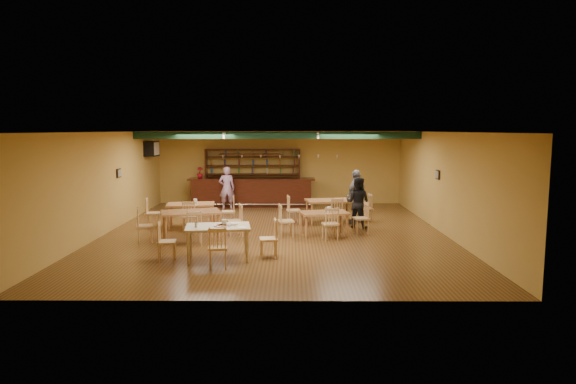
{
  "coord_description": "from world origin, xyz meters",
  "views": [
    {
      "loc": [
        0.49,
        -14.65,
        3.07
      ],
      "look_at": [
        0.39,
        0.6,
        1.15
      ],
      "focal_mm": 31.03,
      "sensor_mm": 36.0,
      "label": 1
    }
  ],
  "objects_px": {
    "dining_table_b": "(330,211)",
    "near_table": "(218,242)",
    "patron_right_a": "(358,203)",
    "dining_table_c": "(191,225)",
    "dining_table_d": "(324,223)",
    "patron_bar": "(227,188)",
    "bar_counter": "(252,192)",
    "dining_table_a": "(191,215)"
  },
  "relations": [
    {
      "from": "dining_table_d",
      "to": "patron_bar",
      "type": "bearing_deg",
      "value": 115.11
    },
    {
      "from": "near_table",
      "to": "dining_table_d",
      "type": "bearing_deg",
      "value": 38.09
    },
    {
      "from": "dining_table_b",
      "to": "patron_bar",
      "type": "xyz_separation_m",
      "value": [
        -3.76,
        2.76,
        0.45
      ]
    },
    {
      "from": "dining_table_c",
      "to": "dining_table_b",
      "type": "bearing_deg",
      "value": 14.37
    },
    {
      "from": "dining_table_b",
      "to": "patron_bar",
      "type": "distance_m",
      "value": 4.69
    },
    {
      "from": "dining_table_d",
      "to": "near_table",
      "type": "relative_size",
      "value": 0.91
    },
    {
      "from": "bar_counter",
      "to": "dining_table_a",
      "type": "distance_m",
      "value": 4.54
    },
    {
      "from": "patron_right_a",
      "to": "bar_counter",
      "type": "bearing_deg",
      "value": -23.46
    },
    {
      "from": "bar_counter",
      "to": "dining_table_b",
      "type": "height_order",
      "value": "bar_counter"
    },
    {
      "from": "bar_counter",
      "to": "dining_table_c",
      "type": "height_order",
      "value": "bar_counter"
    },
    {
      "from": "bar_counter",
      "to": "patron_bar",
      "type": "bearing_deg",
      "value": -137.37
    },
    {
      "from": "dining_table_a",
      "to": "near_table",
      "type": "bearing_deg",
      "value": -77.4
    },
    {
      "from": "dining_table_b",
      "to": "patron_right_a",
      "type": "relative_size",
      "value": 0.97
    },
    {
      "from": "dining_table_a",
      "to": "dining_table_d",
      "type": "height_order",
      "value": "dining_table_a"
    },
    {
      "from": "dining_table_c",
      "to": "near_table",
      "type": "relative_size",
      "value": 1.07
    },
    {
      "from": "dining_table_d",
      "to": "patron_bar",
      "type": "height_order",
      "value": "patron_bar"
    },
    {
      "from": "dining_table_a",
      "to": "dining_table_c",
      "type": "distance_m",
      "value": 1.88
    },
    {
      "from": "dining_table_b",
      "to": "near_table",
      "type": "xyz_separation_m",
      "value": [
        -3.02,
        -4.65,
        0.02
      ]
    },
    {
      "from": "dining_table_b",
      "to": "dining_table_c",
      "type": "bearing_deg",
      "value": -158.72
    },
    {
      "from": "bar_counter",
      "to": "dining_table_b",
      "type": "relative_size",
      "value": 3.27
    },
    {
      "from": "dining_table_d",
      "to": "patron_right_a",
      "type": "distance_m",
      "value": 1.63
    },
    {
      "from": "near_table",
      "to": "dining_table_b",
      "type": "bearing_deg",
      "value": 49.47
    },
    {
      "from": "patron_right_a",
      "to": "dining_table_a",
      "type": "bearing_deg",
      "value": 25.09
    },
    {
      "from": "dining_table_c",
      "to": "patron_right_a",
      "type": "bearing_deg",
      "value": 2.12
    },
    {
      "from": "dining_table_a",
      "to": "near_table",
      "type": "relative_size",
      "value": 0.98
    },
    {
      "from": "patron_bar",
      "to": "patron_right_a",
      "type": "bearing_deg",
      "value": 135.48
    },
    {
      "from": "dining_table_c",
      "to": "near_table",
      "type": "height_order",
      "value": "near_table"
    },
    {
      "from": "dining_table_b",
      "to": "patron_right_a",
      "type": "height_order",
      "value": "patron_right_a"
    },
    {
      "from": "dining_table_a",
      "to": "patron_right_a",
      "type": "bearing_deg",
      "value": -8.94
    },
    {
      "from": "patron_bar",
      "to": "bar_counter",
      "type": "bearing_deg",
      "value": -143.92
    },
    {
      "from": "dining_table_a",
      "to": "patron_bar",
      "type": "xyz_separation_m",
      "value": [
        0.71,
        3.42,
        0.46
      ]
    },
    {
      "from": "dining_table_a",
      "to": "dining_table_b",
      "type": "height_order",
      "value": "dining_table_b"
    },
    {
      "from": "dining_table_d",
      "to": "near_table",
      "type": "height_order",
      "value": "near_table"
    },
    {
      "from": "near_table",
      "to": "patron_right_a",
      "type": "height_order",
      "value": "patron_right_a"
    },
    {
      "from": "dining_table_d",
      "to": "near_table",
      "type": "bearing_deg",
      "value": -145.72
    },
    {
      "from": "dining_table_c",
      "to": "patron_bar",
      "type": "bearing_deg",
      "value": 69.32
    },
    {
      "from": "dining_table_a",
      "to": "dining_table_d",
      "type": "xyz_separation_m",
      "value": [
        4.15,
        -1.24,
        -0.03
      ]
    },
    {
      "from": "dining_table_d",
      "to": "patron_right_a",
      "type": "height_order",
      "value": "patron_right_a"
    },
    {
      "from": "dining_table_c",
      "to": "patron_bar",
      "type": "relative_size",
      "value": 0.96
    },
    {
      "from": "dining_table_b",
      "to": "near_table",
      "type": "relative_size",
      "value": 1.03
    },
    {
      "from": "patron_right_a",
      "to": "patron_bar",
      "type": "bearing_deg",
      "value": -11.32
    },
    {
      "from": "dining_table_c",
      "to": "near_table",
      "type": "xyz_separation_m",
      "value": [
        1.08,
        -2.15,
        0.0
      ]
    }
  ]
}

